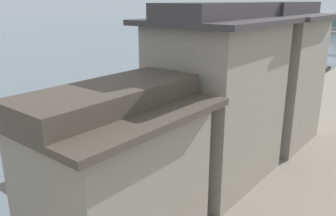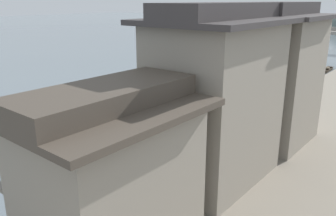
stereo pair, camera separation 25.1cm
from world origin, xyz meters
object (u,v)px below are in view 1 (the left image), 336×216
object	(u,v)px
house_waterfront_nearest	(114,170)
house_waterfront_tall	(274,74)
boat_moored_far	(246,69)
boat_moored_nearest	(282,88)
boat_moored_second	(204,112)
stone_bridge	(327,36)
boat_moored_third	(325,69)
boat_midriver_upstream	(313,74)
house_waterfront_second	(217,96)
boat_midriver_drifting	(156,93)

from	to	relation	value
house_waterfront_nearest	house_waterfront_tall	distance (m)	13.72
boat_moored_far	boat_moored_nearest	bearing A→B (deg)	-43.30
boat_moored_second	house_waterfront_tall	size ratio (longest dim) A/B	0.42
stone_bridge	house_waterfront_tall	bearing A→B (deg)	-78.18
boat_moored_second	boat_moored_nearest	bearing A→B (deg)	81.64
boat_moored_third	boat_midriver_upstream	size ratio (longest dim) A/B	1.00
boat_moored_nearest	stone_bridge	bearing A→B (deg)	98.66
boat_moored_third	house_waterfront_nearest	world-z (taller)	house_waterfront_nearest
boat_moored_nearest	boat_moored_second	world-z (taller)	boat_moored_second
boat_moored_nearest	house_waterfront_tall	distance (m)	18.13
boat_moored_second	house_waterfront_second	bearing A→B (deg)	-54.47
boat_moored_second	boat_midriver_upstream	distance (m)	23.46
boat_moored_second	boat_moored_third	distance (m)	27.68
boat_moored_far	boat_moored_second	bearing A→B (deg)	-72.45
house_waterfront_second	boat_midriver_upstream	bearing A→B (deg)	98.74
boat_moored_far	stone_bridge	size ratio (longest dim) A/B	0.16
boat_moored_nearest	house_waterfront_tall	bearing A→B (deg)	-71.60
boat_midriver_drifting	boat_midriver_upstream	xyz separation A→B (m)	(9.67, 21.19, -0.09)
boat_midriver_drifting	house_waterfront_tall	bearing A→B (deg)	-20.74
boat_moored_third	boat_midriver_upstream	bearing A→B (deg)	-93.89
house_waterfront_nearest	house_waterfront_tall	size ratio (longest dim) A/B	0.76
house_waterfront_nearest	house_waterfront_second	distance (m)	7.02
boat_moored_second	house_waterfront_tall	world-z (taller)	house_waterfront_tall
boat_midriver_drifting	house_waterfront_second	size ratio (longest dim) A/B	0.41
boat_moored_third	boat_moored_nearest	bearing A→B (deg)	-92.04
boat_moored_nearest	boat_moored_third	xyz separation A→B (m)	(0.52, 14.53, 0.08)
boat_moored_second	house_waterfront_nearest	xyz separation A→B (m)	(7.26, -17.14, 3.60)
house_waterfront_second	stone_bridge	size ratio (longest dim) A/B	0.36
boat_moored_nearest	boat_moored_far	world-z (taller)	boat_moored_nearest
boat_moored_nearest	stone_bridge	world-z (taller)	stone_bridge
house_waterfront_nearest	stone_bridge	size ratio (longest dim) A/B	0.28
boat_moored_far	boat_midriver_drifting	size ratio (longest dim) A/B	1.04
boat_moored_far	stone_bridge	bearing A→B (deg)	83.53
boat_moored_second	house_waterfront_tall	distance (m)	9.55
boat_moored_far	boat_midriver_upstream	bearing A→B (deg)	14.03
boat_moored_third	boat_midriver_drifting	world-z (taller)	boat_midriver_drifting
boat_moored_second	house_waterfront_second	size ratio (longest dim) A/B	0.42
boat_moored_nearest	house_waterfront_second	xyz separation A→B (m)	(5.40, -23.29, 5.02)
boat_moored_third	house_waterfront_second	distance (m)	38.45
boat_moored_third	house_waterfront_tall	distance (m)	31.84
boat_moored_third	boat_midriver_drifting	size ratio (longest dim) A/B	1.08
house_waterfront_nearest	stone_bridge	world-z (taller)	house_waterfront_nearest
house_waterfront_tall	boat_moored_third	bearing A→B (deg)	99.11
boat_moored_far	boat_midriver_upstream	distance (m)	9.11
boat_moored_third	house_waterfront_second	xyz separation A→B (m)	(4.88, -37.81, 4.95)
house_waterfront_nearest	house_waterfront_second	world-z (taller)	house_waterfront_second
boat_midriver_upstream	house_waterfront_second	distance (m)	34.37
boat_moored_nearest	boat_midriver_upstream	bearing A→B (deg)	88.72
boat_moored_second	boat_moored_third	bearing A→B (deg)	84.95
boat_midriver_upstream	boat_moored_nearest	bearing A→B (deg)	-91.28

